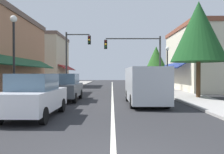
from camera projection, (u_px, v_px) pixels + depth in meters
ground_plane at (111, 92)px, 22.33m from camera, size 80.00×80.00×0.00m
sidewalk_left at (54, 91)px, 22.31m from camera, size 2.60×56.00×0.12m
sidewalk_right at (168, 91)px, 22.35m from camera, size 2.60×56.00×0.12m
lane_center_stripe at (111, 92)px, 22.33m from camera, size 0.14×52.00×0.01m
storefront_right_block at (201, 59)px, 24.31m from camera, size 6.48×10.20×6.55m
storefront_far_left at (42, 61)px, 32.24m from camera, size 6.95×8.20×7.00m
parked_car_nearest_left at (33, 96)px, 9.36m from camera, size 1.85×4.13×1.77m
parked_car_second_left at (65, 87)px, 15.12m from camera, size 1.81×4.11×1.77m
van_in_lane at (144, 84)px, 13.37m from camera, size 2.04×5.20×2.12m
traffic_signal_mast_arm at (139, 53)px, 23.24m from camera, size 5.70×0.50×5.52m
traffic_signal_left_corner at (73, 53)px, 24.16m from camera, size 2.66×0.50×6.09m
street_lamp_left_near at (13, 45)px, 12.12m from camera, size 0.36×0.36×4.82m
street_lamp_right_mid at (166, 61)px, 20.93m from camera, size 0.36×0.36×4.19m
tree_right_near at (198, 32)px, 16.20m from camera, size 3.84×3.84×6.82m
tree_right_far at (155, 59)px, 30.52m from camera, size 2.91×2.91×5.35m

